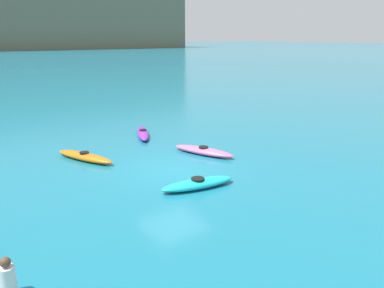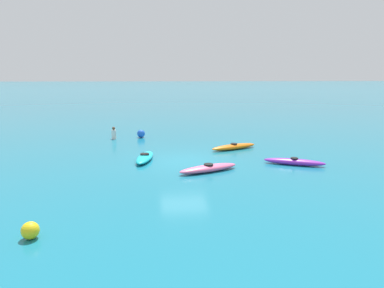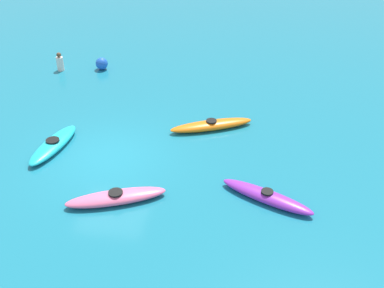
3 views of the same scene
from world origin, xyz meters
TOP-DOWN VIEW (x-y plane):
  - ground_plane at (0.00, 0.00)m, footprint 600.00×600.00m
  - kayak_purple at (1.57, 5.43)m, footprint 1.78×2.96m
  - kayak_cyan at (-0.26, -2.06)m, footprint 2.86×1.22m
  - kayak_pink at (2.28, 0.95)m, footprint 1.77×3.07m
  - kayak_orange at (-2.44, 3.29)m, footprint 1.82×3.16m
  - buoy_yellow at (8.36, -4.99)m, footprint 0.49×0.49m
  - buoy_blue at (-7.22, -2.47)m, footprint 0.57×0.57m
  - person_near_shore at (-6.82, -4.36)m, footprint 0.43×0.43m

SIDE VIEW (x-z plane):
  - ground_plane at x=0.00m, z-range 0.00..0.00m
  - kayak_purple at x=1.57m, z-range -0.02..0.35m
  - kayak_orange at x=-2.44m, z-range -0.02..0.35m
  - kayak_pink at x=2.28m, z-range -0.02..0.35m
  - kayak_cyan at x=-0.26m, z-range -0.02..0.35m
  - buoy_yellow at x=8.36m, z-range 0.00..0.49m
  - buoy_blue at x=-7.22m, z-range 0.00..0.57m
  - person_near_shore at x=-6.82m, z-range -0.05..0.83m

